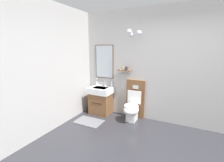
% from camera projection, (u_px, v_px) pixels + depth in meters
% --- Properties ---
extents(wall_back, '(5.14, 0.55, 2.74)m').
position_uv_depth(wall_back, '(180.00, 67.00, 3.49)').
color(wall_back, '#B7B5B2').
rests_on(wall_back, ground).
extents(wall_left, '(0.12, 3.90, 2.74)m').
position_uv_depth(wall_left, '(31.00, 71.00, 2.91)').
color(wall_left, '#B7B5B2').
rests_on(wall_left, ground).
extents(bath_mat, '(0.68, 0.44, 0.01)m').
position_uv_depth(bath_mat, '(89.00, 121.00, 3.83)').
color(bath_mat, slate).
rests_on(bath_mat, ground).
extents(vanity_sink_left, '(0.63, 0.51, 0.74)m').
position_uv_depth(vanity_sink_left, '(101.00, 100.00, 4.28)').
color(vanity_sink_left, brown).
rests_on(vanity_sink_left, ground).
extents(tap_on_left_sink, '(0.03, 0.13, 0.11)m').
position_uv_depth(tap_on_left_sink, '(104.00, 83.00, 4.36)').
color(tap_on_left_sink, silver).
rests_on(tap_on_left_sink, vanity_sink_left).
extents(toilet, '(0.48, 0.62, 1.00)m').
position_uv_depth(toilet, '(133.00, 105.00, 3.90)').
color(toilet, brown).
rests_on(toilet, ground).
extents(toothbrush_cup, '(0.07, 0.07, 0.20)m').
position_uv_depth(toothbrush_cup, '(97.00, 83.00, 4.46)').
color(toothbrush_cup, silver).
rests_on(toothbrush_cup, vanity_sink_left).
extents(soap_dispenser, '(0.06, 0.06, 0.19)m').
position_uv_depth(soap_dispenser, '(112.00, 84.00, 4.25)').
color(soap_dispenser, white).
rests_on(soap_dispenser, vanity_sink_left).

